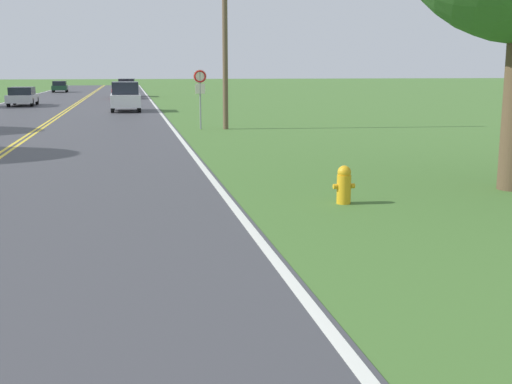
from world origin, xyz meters
TOP-DOWN VIEW (x-y plane):
  - fire_hydrant at (8.29, 14.17)m, footprint 0.45×0.29m
  - traffic_sign at (7.29, 31.35)m, footprint 0.60×0.10m
  - utility_pole_midground at (8.42, 31.16)m, footprint 1.80×0.24m
  - car_white_suv_mid_near at (3.89, 45.12)m, footprint 1.90×4.26m
  - car_silver_sedan_mid_far at (-3.79, 53.54)m, footprint 1.89×4.49m
  - car_red_sedan_receding at (3.53, 64.01)m, footprint 2.08×4.34m
  - car_maroon_suv_distant at (4.00, 69.03)m, footprint 1.95×4.95m
  - car_dark_green_hatchback_horizon at (-4.04, 84.13)m, footprint 1.91×3.90m

SIDE VIEW (x-z plane):
  - fire_hydrant at x=8.29m, z-range 0.01..0.79m
  - car_silver_sedan_mid_far at x=-3.79m, z-range 0.03..1.43m
  - car_red_sedan_receding at x=3.53m, z-range 0.05..1.42m
  - car_dark_green_hatchback_horizon at x=-4.04m, z-range 0.06..1.41m
  - car_maroon_suv_distant at x=4.00m, z-range 0.05..1.86m
  - car_white_suv_mid_near at x=3.89m, z-range 0.04..1.96m
  - traffic_sign at x=7.29m, z-range 0.69..3.37m
  - utility_pole_midground at x=8.42m, z-range 0.16..9.47m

